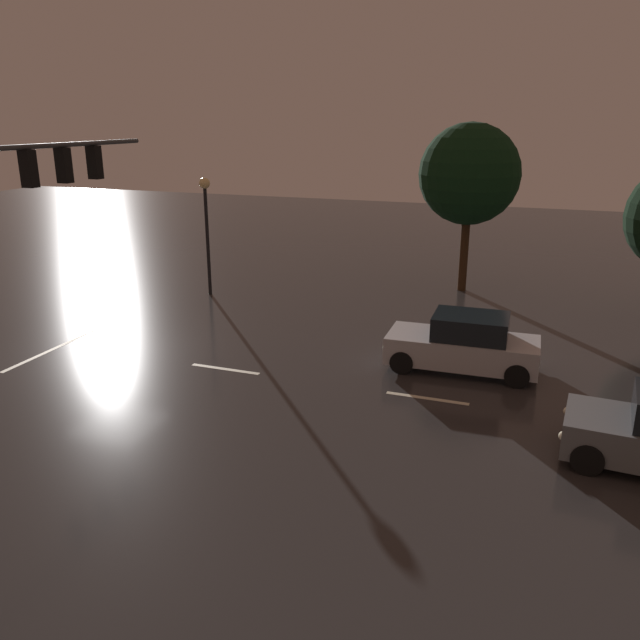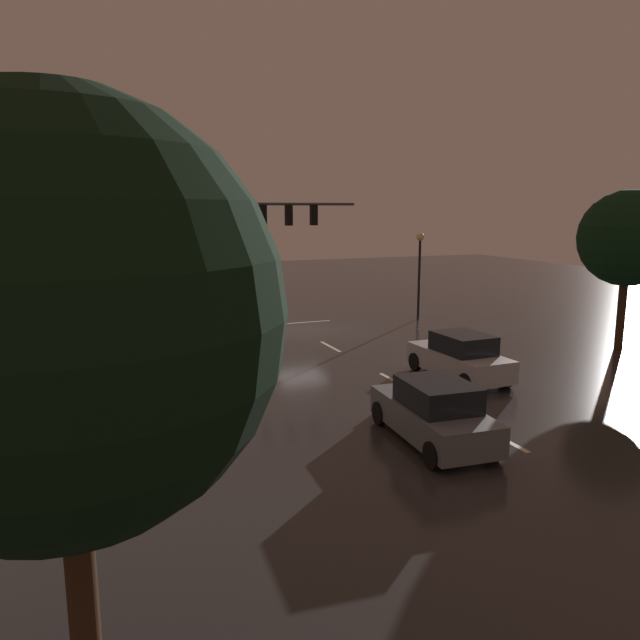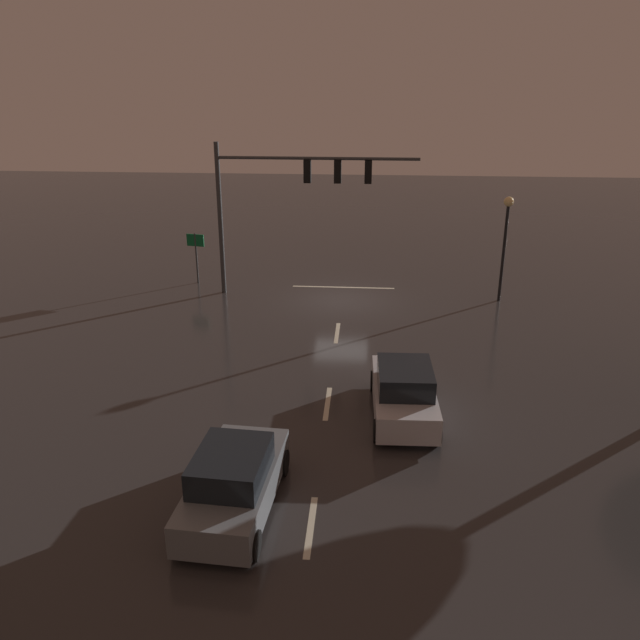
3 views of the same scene
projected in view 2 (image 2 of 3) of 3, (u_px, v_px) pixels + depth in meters
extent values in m
plane|color=#2D2B2B|center=(300.00, 330.00, 31.29)|extent=(80.00, 80.00, 0.00)
cylinder|color=#383A3D|center=(182.00, 264.00, 29.31)|extent=(0.22, 0.22, 7.02)
cylinder|color=#383A3D|center=(271.00, 204.00, 30.45)|extent=(9.01, 0.14, 0.14)
cube|color=black|center=(263.00, 216.00, 30.38)|extent=(0.32, 0.36, 1.00)
sphere|color=black|center=(262.00, 209.00, 30.50)|extent=(0.20, 0.20, 0.20)
sphere|color=black|center=(262.00, 216.00, 30.56)|extent=(0.20, 0.20, 0.20)
sphere|color=#19F24C|center=(262.00, 222.00, 30.62)|extent=(0.20, 0.20, 0.20)
cube|color=black|center=(289.00, 216.00, 30.88)|extent=(0.32, 0.36, 1.00)
sphere|color=black|center=(287.00, 209.00, 30.99)|extent=(0.20, 0.20, 0.20)
sphere|color=black|center=(288.00, 215.00, 31.05)|extent=(0.20, 0.20, 0.20)
sphere|color=#19F24C|center=(288.00, 222.00, 31.11)|extent=(0.20, 0.20, 0.20)
cube|color=black|center=(314.00, 215.00, 31.37)|extent=(0.32, 0.36, 1.00)
sphere|color=black|center=(312.00, 209.00, 31.49)|extent=(0.20, 0.20, 0.20)
sphere|color=black|center=(312.00, 215.00, 31.55)|extent=(0.20, 0.20, 0.20)
sphere|color=#19F24C|center=(312.00, 222.00, 31.60)|extent=(0.20, 0.20, 0.20)
cube|color=beige|center=(330.00, 347.00, 27.64)|extent=(0.16, 2.20, 0.01)
cube|color=beige|center=(395.00, 381.00, 22.16)|extent=(0.16, 2.20, 0.01)
cube|color=beige|center=(501.00, 438.00, 16.68)|extent=(0.16, 2.20, 0.01)
cube|color=beige|center=(287.00, 324.00, 33.11)|extent=(5.00, 0.16, 0.01)
cube|color=#B7B7BC|center=(459.00, 362.00, 22.42)|extent=(1.92, 4.35, 0.80)
cube|color=black|center=(463.00, 343.00, 22.11)|extent=(1.66, 2.14, 0.68)
cylinder|color=black|center=(416.00, 361.00, 23.59)|extent=(0.24, 0.69, 0.68)
cylinder|color=black|center=(452.00, 357.00, 24.25)|extent=(0.24, 0.69, 0.68)
cylinder|color=black|center=(467.00, 383.00, 20.70)|extent=(0.24, 0.69, 0.68)
cylinder|color=black|center=(506.00, 378.00, 21.36)|extent=(0.24, 0.69, 0.68)
sphere|color=#F9EFC6|center=(413.00, 350.00, 24.07)|extent=(0.20, 0.20, 0.20)
sphere|color=#F9EFC6|center=(441.00, 347.00, 24.58)|extent=(0.20, 0.20, 0.20)
cube|color=slate|center=(433.00, 419.00, 16.36)|extent=(2.10, 4.42, 0.80)
cube|color=black|center=(437.00, 394.00, 16.04)|extent=(1.74, 2.21, 0.68)
cylinder|color=black|center=(380.00, 413.00, 17.66)|extent=(0.27, 0.69, 0.68)
cylinder|color=black|center=(432.00, 407.00, 18.16)|extent=(0.27, 0.69, 0.68)
cylinder|color=black|center=(433.00, 455.00, 14.66)|extent=(0.27, 0.69, 0.68)
cylinder|color=black|center=(494.00, 447.00, 15.17)|extent=(0.27, 0.69, 0.68)
sphere|color=#F9EFC6|center=(379.00, 396.00, 18.14)|extent=(0.20, 0.20, 0.20)
sphere|color=#F9EFC6|center=(419.00, 392.00, 18.53)|extent=(0.20, 0.20, 0.20)
cylinder|color=black|center=(419.00, 280.00, 34.07)|extent=(0.14, 0.14, 4.41)
sphere|color=#F9D88C|center=(420.00, 237.00, 33.64)|extent=(0.44, 0.44, 0.44)
cylinder|color=#383A3D|center=(146.00, 308.00, 30.41)|extent=(0.09, 0.09, 2.53)
cube|color=#0F6033|center=(145.00, 290.00, 30.24)|extent=(0.90, 0.23, 0.60)
cylinder|color=#382314|center=(83.00, 598.00, 7.36)|extent=(0.36, 0.36, 3.11)
sphere|color=black|center=(61.00, 317.00, 6.74)|extent=(5.00, 5.00, 5.00)
cylinder|color=#382314|center=(621.00, 312.00, 26.79)|extent=(0.36, 0.36, 3.34)
sphere|color=black|center=(628.00, 238.00, 26.21)|extent=(4.12, 4.12, 4.12)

